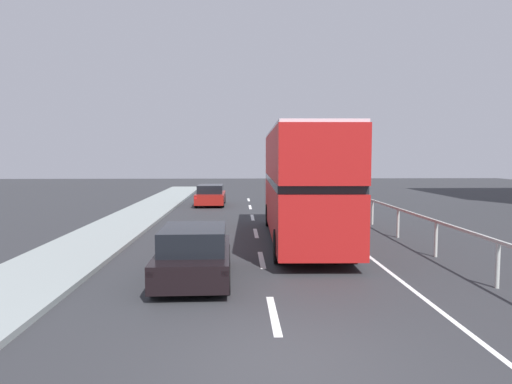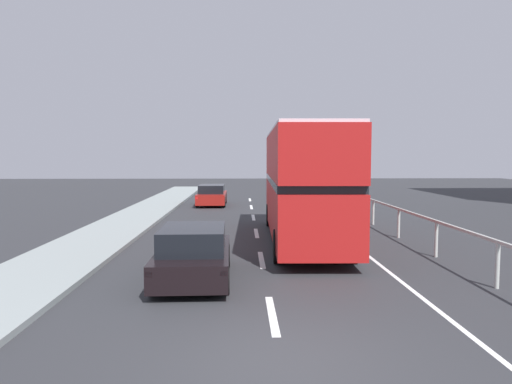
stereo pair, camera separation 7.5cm
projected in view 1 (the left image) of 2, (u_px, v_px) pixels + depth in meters
ground_plane at (283, 363)px, 7.24m from camera, size 74.51×120.00×0.10m
lane_paint_markings at (323, 251)px, 15.53m from camera, size 3.57×46.00×0.01m
bridge_side_railing at (415, 220)px, 16.33m from camera, size 0.10×42.00×1.17m
double_decker_bus_red at (303, 182)px, 17.24m from camera, size 2.70×10.35×4.15m
hatchback_car_near at (194, 254)px, 11.85m from camera, size 1.91×4.09×1.39m
sedan_car_ahead at (211, 195)px, 30.08m from camera, size 1.84×4.07×1.34m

